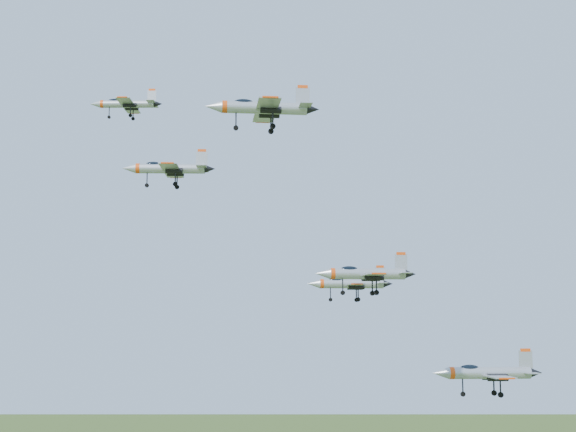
{
  "coord_description": "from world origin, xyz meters",
  "views": [
    {
      "loc": [
        7.51,
        -101.91,
        114.91
      ],
      "look_at": [
        3.18,
        -2.89,
        127.98
      ],
      "focal_mm": 50.0,
      "sensor_mm": 36.0,
      "label": 1
    }
  ],
  "objects": [
    {
      "name": "jet_lead",
      "position": [
        -22.37,
        15.17,
        147.7
      ],
      "size": [
        11.09,
        9.13,
        2.97
      ],
      "rotation": [
        0.0,
        0.0,
        0.04
      ],
      "color": "#9FA4AB"
    },
    {
      "name": "jet_left_high",
      "position": [
        -11.94,
        -3.71,
        134.0
      ],
      "size": [
        11.75,
        9.73,
        3.14
      ],
      "rotation": [
        0.0,
        0.0,
        0.08
      ],
      "color": "#9FA4AB"
    },
    {
      "name": "jet_right_high",
      "position": [
        0.98,
        -18.65,
        137.64
      ],
      "size": [
        12.37,
        10.34,
        3.31
      ],
      "rotation": [
        0.0,
        0.0,
        0.15
      ],
      "color": "#9FA4AB"
    },
    {
      "name": "jet_left_low",
      "position": [
        11.03,
        7.17,
        120.01
      ],
      "size": [
        11.71,
        9.7,
        3.13
      ],
      "rotation": [
        0.0,
        0.0,
        0.08
      ],
      "color": "#9FA4AB"
    },
    {
      "name": "jet_right_low",
      "position": [
        11.95,
        -16.09,
        119.99
      ],
      "size": [
        11.03,
        9.23,
        2.95
      ],
      "rotation": [
        0.0,
        0.0,
        0.16
      ],
      "color": "#9FA4AB"
    },
    {
      "name": "jet_trail",
      "position": [
        27.38,
        -1.45,
        108.71
      ],
      "size": [
        13.75,
        11.43,
        3.67
      ],
      "rotation": [
        0.0,
        0.0,
        0.11
      ],
      "color": "#9FA4AB"
    }
  ]
}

